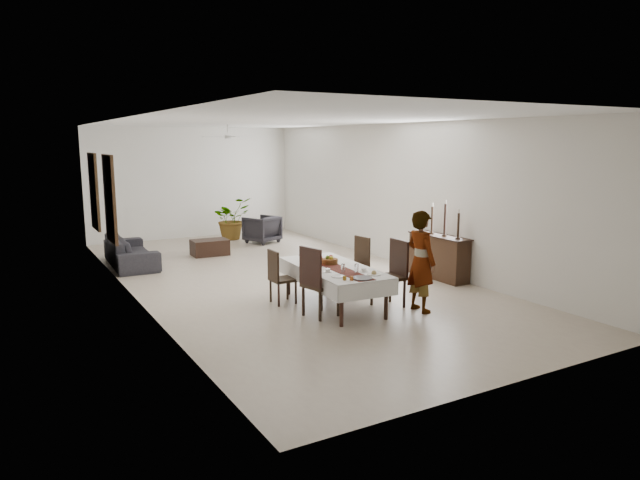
# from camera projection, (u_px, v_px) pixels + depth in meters

# --- Properties ---
(floor) EXTENTS (6.00, 12.00, 0.00)m
(floor) POSITION_uv_depth(u_px,v_px,m) (284.00, 278.00, 11.78)
(floor) COLOR #BDAD96
(floor) RESTS_ON ground
(ceiling) EXTENTS (6.00, 12.00, 0.02)m
(ceiling) POSITION_uv_depth(u_px,v_px,m) (282.00, 120.00, 11.23)
(ceiling) COLOR white
(ceiling) RESTS_ON wall_back
(wall_back) EXTENTS (6.00, 0.02, 3.20)m
(wall_back) POSITION_uv_depth(u_px,v_px,m) (192.00, 183.00, 16.63)
(wall_back) COLOR white
(wall_back) RESTS_ON floor
(wall_front) EXTENTS (6.00, 0.02, 3.20)m
(wall_front) POSITION_uv_depth(u_px,v_px,m) (519.00, 249.00, 6.38)
(wall_front) COLOR white
(wall_front) RESTS_ON floor
(wall_left) EXTENTS (0.02, 12.00, 3.20)m
(wall_left) POSITION_uv_depth(u_px,v_px,m) (130.00, 210.00, 10.03)
(wall_left) COLOR white
(wall_left) RESTS_ON floor
(wall_right) EXTENTS (0.02, 12.00, 3.20)m
(wall_right) POSITION_uv_depth(u_px,v_px,m) (401.00, 194.00, 12.97)
(wall_right) COLOR white
(wall_right) RESTS_ON floor
(dining_table_top) EXTENTS (1.05, 2.23, 0.05)m
(dining_table_top) POSITION_uv_depth(u_px,v_px,m) (334.00, 269.00, 9.68)
(dining_table_top) COLOR black
(dining_table_top) RESTS_ON table_leg_fl
(table_leg_fl) EXTENTS (0.07, 0.07, 0.64)m
(table_leg_fl) POSITION_uv_depth(u_px,v_px,m) (342.00, 306.00, 8.65)
(table_leg_fl) COLOR black
(table_leg_fl) RESTS_ON floor
(table_leg_fr) EXTENTS (0.07, 0.07, 0.64)m
(table_leg_fr) POSITION_uv_depth(u_px,v_px,m) (386.00, 300.00, 9.00)
(table_leg_fr) COLOR black
(table_leg_fr) RESTS_ON floor
(table_leg_bl) EXTENTS (0.07, 0.07, 0.64)m
(table_leg_bl) POSITION_uv_depth(u_px,v_px,m) (289.00, 278.00, 10.49)
(table_leg_bl) COLOR black
(table_leg_bl) RESTS_ON floor
(table_leg_br) EXTENTS (0.07, 0.07, 0.64)m
(table_leg_br) POSITION_uv_depth(u_px,v_px,m) (327.00, 273.00, 10.83)
(table_leg_br) COLOR black
(table_leg_br) RESTS_ON floor
(tablecloth_top) EXTENTS (1.23, 2.41, 0.01)m
(tablecloth_top) POSITION_uv_depth(u_px,v_px,m) (334.00, 267.00, 9.68)
(tablecloth_top) COLOR white
(tablecloth_top) RESTS_ON dining_table_top
(tablecloth_drape_left) EXTENTS (0.17, 2.34, 0.27)m
(tablecloth_drape_left) POSITION_uv_depth(u_px,v_px,m) (305.00, 278.00, 9.47)
(tablecloth_drape_left) COLOR silver
(tablecloth_drape_left) RESTS_ON dining_table_top
(tablecloth_drape_right) EXTENTS (0.17, 2.34, 0.27)m
(tablecloth_drape_right) POSITION_uv_depth(u_px,v_px,m) (361.00, 271.00, 9.93)
(tablecloth_drape_right) COLOR white
(tablecloth_drape_right) RESTS_ON dining_table_top
(tablecloth_drape_near) EXTENTS (1.07, 0.08, 0.27)m
(tablecloth_drape_near) POSITION_uv_depth(u_px,v_px,m) (369.00, 290.00, 8.67)
(tablecloth_drape_near) COLOR silver
(tablecloth_drape_near) RESTS_ON dining_table_top
(tablecloth_drape_far) EXTENTS (1.07, 0.08, 0.27)m
(tablecloth_drape_far) POSITION_uv_depth(u_px,v_px,m) (305.00, 262.00, 10.73)
(tablecloth_drape_far) COLOR silver
(tablecloth_drape_far) RESTS_ON dining_table_top
(table_runner) EXTENTS (0.47, 2.29, 0.00)m
(table_runner) POSITION_uv_depth(u_px,v_px,m) (334.00, 267.00, 9.68)
(table_runner) COLOR maroon
(table_runner) RESTS_ON tablecloth_top
(red_pitcher) EXTENTS (0.14, 0.14, 0.18)m
(red_pitcher) POSITION_uv_depth(u_px,v_px,m) (318.00, 261.00, 9.68)
(red_pitcher) COLOR #981E0B
(red_pitcher) RESTS_ON tablecloth_top
(pitcher_handle) EXTENTS (0.11, 0.03, 0.11)m
(pitcher_handle) POSITION_uv_depth(u_px,v_px,m) (314.00, 262.00, 9.65)
(pitcher_handle) COLOR maroon
(pitcher_handle) RESTS_ON red_pitcher
(wine_glass_near) EXTENTS (0.06, 0.06, 0.15)m
(wine_glass_near) POSITION_uv_depth(u_px,v_px,m) (357.00, 268.00, 9.19)
(wine_glass_near) COLOR white
(wine_glass_near) RESTS_ON tablecloth_top
(wine_glass_mid) EXTENTS (0.06, 0.06, 0.15)m
(wine_glass_mid) POSITION_uv_depth(u_px,v_px,m) (343.00, 269.00, 9.18)
(wine_glass_mid) COLOR silver
(wine_glass_mid) RESTS_ON tablecloth_top
(teacup_right) EXTENTS (0.08, 0.08, 0.05)m
(teacup_right) POSITION_uv_depth(u_px,v_px,m) (364.00, 270.00, 9.31)
(teacup_right) COLOR white
(teacup_right) RESTS_ON saucer_right
(saucer_right) EXTENTS (0.14, 0.14, 0.01)m
(saucer_right) POSITION_uv_depth(u_px,v_px,m) (364.00, 271.00, 9.31)
(saucer_right) COLOR white
(saucer_right) RESTS_ON tablecloth_top
(teacup_left) EXTENTS (0.08, 0.08, 0.05)m
(teacup_left) POSITION_uv_depth(u_px,v_px,m) (328.00, 270.00, 9.27)
(teacup_left) COLOR white
(teacup_left) RESTS_ON saucer_left
(saucer_left) EXTENTS (0.14, 0.14, 0.01)m
(saucer_left) POSITION_uv_depth(u_px,v_px,m) (328.00, 272.00, 9.28)
(saucer_left) COLOR white
(saucer_left) RESTS_ON tablecloth_top
(plate_near_right) EXTENTS (0.22, 0.22, 0.01)m
(plate_near_right) POSITION_uv_depth(u_px,v_px,m) (374.00, 274.00, 9.08)
(plate_near_right) COLOR white
(plate_near_right) RESTS_ON tablecloth_top
(bread_near_right) EXTENTS (0.08, 0.08, 0.08)m
(bread_near_right) POSITION_uv_depth(u_px,v_px,m) (374.00, 273.00, 9.08)
(bread_near_right) COLOR tan
(bread_near_right) RESTS_ON plate_near_right
(plate_near_left) EXTENTS (0.22, 0.22, 0.01)m
(plate_near_left) POSITION_uv_depth(u_px,v_px,m) (338.00, 276.00, 8.96)
(plate_near_left) COLOR white
(plate_near_left) RESTS_ON tablecloth_top
(plate_far_left) EXTENTS (0.22, 0.22, 0.01)m
(plate_far_left) POSITION_uv_depth(u_px,v_px,m) (306.00, 262.00, 9.99)
(plate_far_left) COLOR silver
(plate_far_left) RESTS_ON tablecloth_top
(serving_tray) EXTENTS (0.33, 0.33, 0.02)m
(serving_tray) POSITION_uv_depth(u_px,v_px,m) (362.00, 278.00, 8.83)
(serving_tray) COLOR #3A3B3F
(serving_tray) RESTS_ON tablecloth_top
(jam_jar_a) EXTENTS (0.06, 0.06, 0.07)m
(jam_jar_a) POSITION_uv_depth(u_px,v_px,m) (352.00, 278.00, 8.72)
(jam_jar_a) COLOR #954415
(jam_jar_a) RESTS_ON tablecloth_top
(jam_jar_b) EXTENTS (0.06, 0.06, 0.07)m
(jam_jar_b) POSITION_uv_depth(u_px,v_px,m) (345.00, 278.00, 8.73)
(jam_jar_b) COLOR #885913
(jam_jar_b) RESTS_ON tablecloth_top
(fruit_basket) EXTENTS (0.27, 0.27, 0.09)m
(fruit_basket) POSITION_uv_depth(u_px,v_px,m) (330.00, 261.00, 9.89)
(fruit_basket) COLOR brown
(fruit_basket) RESTS_ON tablecloth_top
(fruit_red) EXTENTS (0.08, 0.08, 0.08)m
(fruit_red) POSITION_uv_depth(u_px,v_px,m) (331.00, 257.00, 9.91)
(fruit_red) COLOR maroon
(fruit_red) RESTS_ON fruit_basket
(fruit_green) EXTENTS (0.07, 0.07, 0.07)m
(fruit_green) POSITION_uv_depth(u_px,v_px,m) (327.00, 257.00, 9.89)
(fruit_green) COLOR olive
(fruit_green) RESTS_ON fruit_basket
(fruit_yellow) EXTENTS (0.08, 0.08, 0.08)m
(fruit_yellow) POSITION_uv_depth(u_px,v_px,m) (331.00, 258.00, 9.84)
(fruit_yellow) COLOR gold
(fruit_yellow) RESTS_ON fruit_basket
(chair_right_near_seat) EXTENTS (0.48, 0.48, 0.05)m
(chair_right_near_seat) POSITION_uv_depth(u_px,v_px,m) (388.00, 278.00, 9.69)
(chair_right_near_seat) COLOR black
(chair_right_near_seat) RESTS_ON chair_right_near_leg_fl
(chair_right_near_leg_fl) EXTENTS (0.05, 0.05, 0.48)m
(chair_right_near_leg_fl) POSITION_uv_depth(u_px,v_px,m) (404.00, 294.00, 9.66)
(chair_right_near_leg_fl) COLOR black
(chair_right_near_leg_fl) RESTS_ON floor
(chair_right_near_leg_fr) EXTENTS (0.05, 0.05, 0.48)m
(chair_right_near_leg_fr) POSITION_uv_depth(u_px,v_px,m) (390.00, 289.00, 10.00)
(chair_right_near_leg_fr) COLOR black
(chair_right_near_leg_fr) RESTS_ON floor
(chair_right_near_leg_bl) EXTENTS (0.05, 0.05, 0.48)m
(chair_right_near_leg_bl) POSITION_uv_depth(u_px,v_px,m) (385.00, 297.00, 9.47)
(chair_right_near_leg_bl) COLOR black
(chair_right_near_leg_bl) RESTS_ON floor
(chair_right_near_leg_br) EXTENTS (0.05, 0.05, 0.48)m
(chair_right_near_leg_br) POSITION_uv_depth(u_px,v_px,m) (372.00, 292.00, 9.81)
(chair_right_near_leg_br) COLOR black
(chair_right_near_leg_br) RESTS_ON floor
(chair_right_near_back) EXTENTS (0.05, 0.48, 0.61)m
(chair_right_near_back) POSITION_uv_depth(u_px,v_px,m) (399.00, 257.00, 9.74)
(chair_right_near_back) COLOR black
(chair_right_near_back) RESTS_ON chair_right_near_seat
(chair_right_far_seat) EXTENTS (0.48, 0.48, 0.05)m
(chair_right_far_seat) POSITION_uv_depth(u_px,v_px,m) (354.00, 266.00, 10.85)
(chair_right_far_seat) COLOR black
(chair_right_far_seat) RESTS_ON chair_right_far_leg_fl
(chair_right_far_leg_fl) EXTENTS (0.05, 0.05, 0.42)m
(chair_right_far_leg_fl) POSITION_uv_depth(u_px,v_px,m) (367.00, 279.00, 10.86)
(chair_right_far_leg_fl) COLOR black
(chair_right_far_leg_fl) RESTS_ON floor
(chair_right_far_leg_fr) EXTENTS (0.05, 0.05, 0.42)m
(chair_right_far_leg_fr) POSITION_uv_depth(u_px,v_px,m) (355.00, 275.00, 11.13)
(chair_right_far_leg_fr) COLOR black
(chair_right_far_leg_fr) RESTS_ON floor
(chair_right_far_leg_bl) EXTENTS (0.05, 0.05, 0.42)m
(chair_right_far_leg_bl) POSITION_uv_depth(u_px,v_px,m) (353.00, 281.00, 10.65)
(chair_right_far_leg_bl) COLOR black
(chair_right_far_leg_bl) RESTS_ON floor
(chair_right_far_leg_br) EXTENTS (0.05, 0.05, 0.42)m
(chair_right_far_leg_br) POSITION_uv_depth(u_px,v_px,m) (342.00, 278.00, 10.92)
(chair_right_far_leg_br) COLOR black
(chair_right_far_leg_br) RESTS_ON floor
(chair_right_far_back) EXTENTS (0.10, 0.42, 0.54)m
(chair_right_far_back) POSITION_uv_depth(u_px,v_px,m) (362.00, 251.00, 10.91)
(chair_right_far_back) COLOR black
(chair_right_far_back) RESTS_ON chair_right_far_seat
(chair_left_near_seat) EXTENTS (0.58, 0.58, 0.06)m
(chair_left_near_seat) POSITION_uv_depth(u_px,v_px,m) (321.00, 285.00, 9.16)
(chair_left_near_seat) COLOR black
(chair_left_near_seat) RESTS_ON chair_left_near_leg_fl
(chair_left_near_leg_fl) EXTENTS (0.06, 0.06, 0.48)m
(chair_left_near_leg_fl) POSITION_uv_depth(u_px,v_px,m) (303.00, 301.00, 9.21)
(chair_left_near_leg_fl) COLOR black
(chair_left_near_leg_fl) RESTS_ON floor
(chair_left_near_leg_fr) EXTENTS (0.06, 0.06, 0.48)m
(chair_left_near_leg_fr) POSITION_uv_depth(u_px,v_px,m) (320.00, 306.00, 8.93)
(chair_left_near_leg_fr) COLOR black
(chair_left_near_leg_fr) RESTS_ON floor
(chair_left_near_leg_bl) EXTENTS (0.06, 0.06, 0.48)m
(chair_left_near_leg_bl) POSITION_uv_depth(u_px,v_px,m) (321.00, 297.00, 9.48)
(chair_left_near_leg_bl) COLOR black
(chair_left_near_leg_bl) RESTS_ON floor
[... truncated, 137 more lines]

